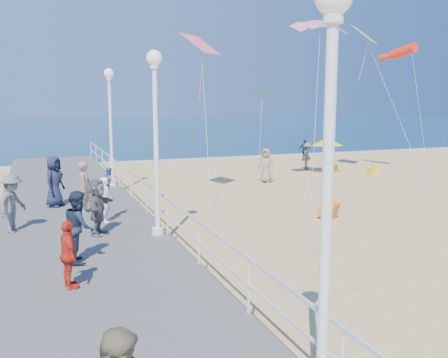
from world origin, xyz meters
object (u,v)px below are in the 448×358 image
object	(u,v)px
toddler_held	(110,181)
beach_walker_a	(307,156)
woman_holding_toddler	(106,200)
box_kite	(328,211)
spectator_4	(54,181)
spectator_7	(79,226)
spectator_5	(98,207)
beach_walker_c	(266,165)
lamp_post_far	(110,115)
spectator_6	(85,187)
spectator_2	(12,203)
beach_walker_b	(305,150)
lamp_post_near	(328,158)
beach_umbrella	(326,141)
spectator_3	(68,255)
lamp_post_mid	(156,124)
beach_chair_left	(331,168)
beach_chair_right	(373,171)

from	to	relation	value
toddler_held	beach_walker_a	distance (m)	17.31
woman_holding_toddler	box_kite	world-z (taller)	woman_holding_toddler
spectator_4	spectator_7	world-z (taller)	spectator_4
spectator_5	box_kite	xyz separation A→B (m)	(8.31, 0.66, -0.93)
woman_holding_toddler	beach_walker_c	distance (m)	11.83
spectator_5	beach_walker_c	bearing A→B (deg)	-21.86
lamp_post_far	spectator_6	xyz separation A→B (m)	(-1.71, -5.28, -2.35)
spectator_2	beach_walker_b	distance (m)	24.04
lamp_post_near	beach_umbrella	bearing A→B (deg)	57.65
spectator_3	spectator_5	distance (m)	4.26
woman_holding_toddler	spectator_6	distance (m)	1.69
lamp_post_mid	beach_walker_b	xyz separation A→B (m)	(14.69, 16.92, -2.90)
spectator_5	beach_umbrella	distance (m)	17.82
spectator_7	woman_holding_toddler	bearing A→B (deg)	-16.15
toddler_held	beach_chair_left	xyz separation A→B (m)	(14.60, 9.48, -1.50)
lamp_post_near	spectator_7	distance (m)	7.98
spectator_6	beach_chair_right	distance (m)	17.93
lamp_post_far	spectator_4	bearing A→B (deg)	-124.93
beach_walker_c	beach_chair_left	size ratio (longest dim) A/B	3.29
spectator_4	spectator_2	bearing A→B (deg)	-166.93
beach_chair_left	spectator_2	bearing A→B (deg)	-150.44
lamp_post_far	spectator_5	world-z (taller)	lamp_post_far
beach_umbrella	woman_holding_toddler	bearing A→B (deg)	-147.17
beach_umbrella	beach_chair_left	bearing A→B (deg)	37.88
lamp_post_far	beach_umbrella	bearing A→B (deg)	9.40
lamp_post_near	lamp_post_mid	size ratio (longest dim) A/B	1.00
beach_walker_c	beach_walker_b	bearing A→B (deg)	91.76
toddler_held	beach_walker_a	bearing A→B (deg)	-33.97
spectator_4	beach_walker_c	bearing A→B (deg)	-33.68
lamp_post_mid	spectator_7	size ratio (longest dim) A/B	3.00
spectator_3	beach_walker_c	distance (m)	16.90
toddler_held	beach_walker_a	size ratio (longest dim) A/B	0.53
spectator_6	beach_walker_c	distance (m)	11.35
lamp_post_far	woman_holding_toddler	bearing A→B (deg)	-99.82
spectator_4	beach_walker_a	xyz separation A→B (m)	(15.23, 7.75, -0.49)
toddler_held	spectator_2	world-z (taller)	spectator_2
spectator_6	spectator_7	distance (m)	5.51
lamp_post_mid	spectator_4	distance (m)	6.27
beach_umbrella	beach_chair_left	world-z (taller)	beach_umbrella
lamp_post_near	lamp_post_mid	distance (m)	9.00
lamp_post_mid	beach_umbrella	distance (m)	16.99
lamp_post_far	spectator_2	world-z (taller)	lamp_post_far
beach_walker_b	lamp_post_far	bearing A→B (deg)	54.62
box_kite	beach_umbrella	world-z (taller)	beach_umbrella
spectator_2	beach_chair_right	xyz separation A→B (m)	(19.11, 8.00, -1.08)
spectator_2	box_kite	world-z (taller)	spectator_2
spectator_6	beach_walker_b	distance (m)	21.06
spectator_4	spectator_7	distance (m)	6.95
spectator_6	beach_chair_right	world-z (taller)	spectator_6
beach_walker_a	spectator_7	bearing A→B (deg)	175.38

